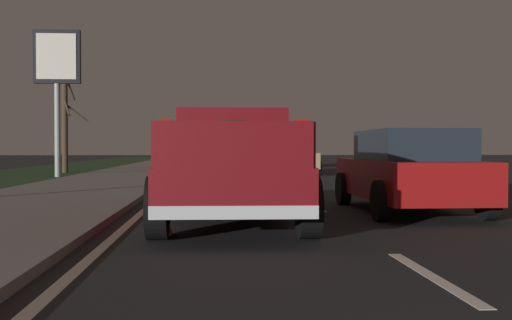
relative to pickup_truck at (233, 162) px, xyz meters
name	(u,v)px	position (x,y,z in m)	size (l,w,h in m)	color
ground	(260,174)	(17.77, -1.75, -0.98)	(144.00, 144.00, 0.00)	black
sidewalk_shoulder	(133,173)	(17.77, 3.95, -0.92)	(108.00, 4.00, 0.12)	slate
grass_verge	(19,175)	(17.77, 8.95, -0.98)	(108.00, 6.00, 0.01)	#1E3819
lane_markings	(204,173)	(19.61, 0.80, -0.98)	(108.00, 3.54, 0.01)	silver
pickup_truck	(233,162)	(0.00, 0.00, 0.00)	(5.46, 2.36, 1.87)	maroon
sedan_black	(217,156)	(22.22, 0.18, -0.20)	(4.43, 2.07, 1.54)	black
sedan_tan	(294,157)	(18.02, -3.33, -0.20)	(4.42, 2.05, 1.54)	#9E845B
sedan_red	(408,170)	(1.36, -3.34, -0.20)	(4.40, 2.02, 1.54)	maroon
sedan_green	(275,155)	(26.86, -3.31, -0.20)	(4.44, 2.09, 1.54)	#14592D
gas_price_sign	(57,68)	(15.74, 6.76, 3.51)	(0.27, 1.90, 6.05)	#99999E
bare_tree_far	(66,123)	(20.06, 7.47, 1.40)	(1.56, 1.25, 4.98)	#423323
traffic_cone_near	(162,216)	(-1.61, 1.00, -0.70)	(0.36, 0.36, 0.58)	black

